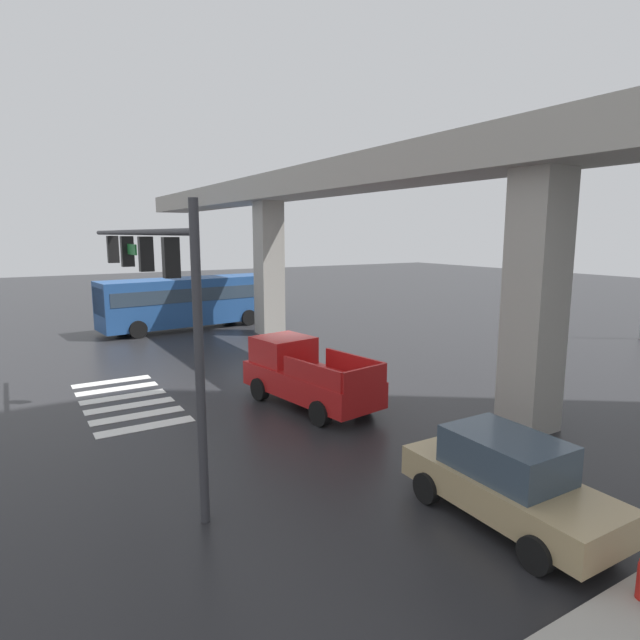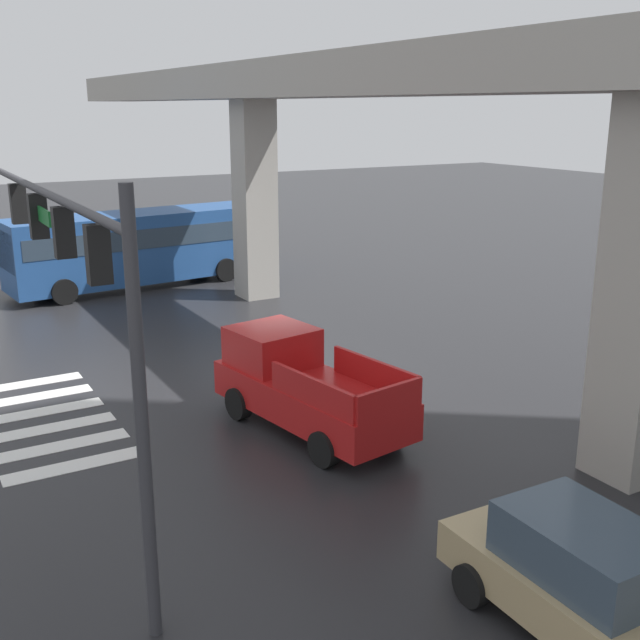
# 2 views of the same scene
# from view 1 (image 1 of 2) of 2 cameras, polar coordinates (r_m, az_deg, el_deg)

# --- Properties ---
(ground_plane) EXTENTS (120.00, 120.00, 0.00)m
(ground_plane) POSITION_cam_1_polar(r_m,az_deg,el_deg) (20.85, -3.49, -6.11)
(ground_plane) COLOR #232326
(crosswalk_stripes) EXTENTS (6.05, 2.80, 0.01)m
(crosswalk_stripes) POSITION_cam_1_polar(r_m,az_deg,el_deg) (18.94, -20.30, -8.29)
(crosswalk_stripes) COLOR silver
(crosswalk_stripes) RESTS_ON ground
(elevated_overpass) EXTENTS (55.14, 2.56, 8.52)m
(elevated_overpass) POSITION_cam_1_polar(r_m,az_deg,el_deg) (21.90, 4.27, 14.10)
(elevated_overpass) COLOR #ADA89E
(elevated_overpass) RESTS_ON ground
(pickup_truck) EXTENTS (5.34, 2.68, 2.08)m
(pickup_truck) POSITION_cam_1_polar(r_m,az_deg,el_deg) (17.30, -1.72, -5.97)
(pickup_truck) COLOR red
(pickup_truck) RESTS_ON ground
(city_bus) EXTENTS (3.62, 11.00, 2.99)m
(city_bus) POSITION_cam_1_polar(r_m,az_deg,el_deg) (32.03, -13.60, 2.24)
(city_bus) COLOR #234C8C
(city_bus) RESTS_ON ground
(sedan_tan) EXTENTS (4.32, 2.01, 1.72)m
(sedan_tan) POSITION_cam_1_polar(r_m,az_deg,el_deg) (11.25, 19.69, -15.99)
(sedan_tan) COLOR tan
(sedan_tan) RESTS_ON ground
(traffic_signal_mast) EXTENTS (10.89, 0.32, 6.20)m
(traffic_signal_mast) POSITION_cam_1_polar(r_m,az_deg,el_deg) (13.31, -18.18, 5.03)
(traffic_signal_mast) COLOR #38383D
(traffic_signal_mast) RESTS_ON ground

